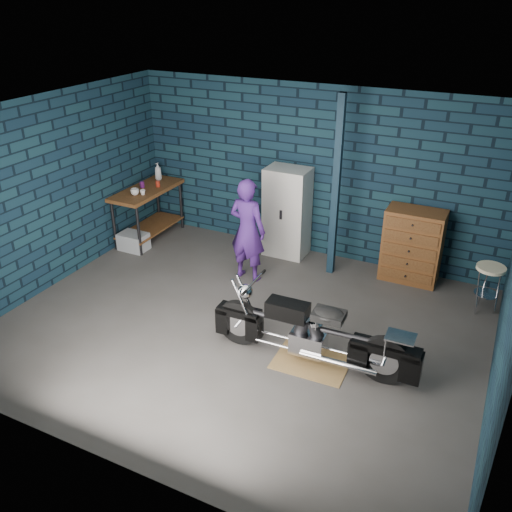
% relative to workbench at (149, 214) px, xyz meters
% --- Properties ---
extents(ground, '(6.00, 6.00, 0.00)m').
position_rel_workbench_xyz_m(ground, '(2.68, -1.75, -0.46)').
color(ground, '#474442').
rests_on(ground, ground).
extents(room_walls, '(6.02, 5.01, 2.71)m').
position_rel_workbench_xyz_m(room_walls, '(2.68, -1.20, 1.45)').
color(room_walls, '#0E2130').
rests_on(room_walls, ground).
extents(support_post, '(0.10, 0.10, 2.70)m').
position_rel_workbench_xyz_m(support_post, '(3.23, 0.20, 0.90)').
color(support_post, '#102332').
rests_on(support_post, ground).
extents(workbench, '(0.60, 1.40, 0.91)m').
position_rel_workbench_xyz_m(workbench, '(0.00, 0.00, 0.00)').
color(workbench, brown).
rests_on(workbench, ground).
extents(drip_mat, '(0.88, 0.67, 0.01)m').
position_rel_workbench_xyz_m(drip_mat, '(3.77, -2.03, -0.45)').
color(drip_mat, brown).
rests_on(drip_mat, ground).
extents(motorcycle, '(2.11, 0.63, 0.92)m').
position_rel_workbench_xyz_m(motorcycle, '(3.77, -2.03, 0.01)').
color(motorcycle, black).
rests_on(motorcycle, ground).
extents(person, '(0.59, 0.41, 1.56)m').
position_rel_workbench_xyz_m(person, '(2.16, -0.52, 0.33)').
color(person, '#451F77').
rests_on(person, ground).
extents(storage_bin, '(0.46, 0.33, 0.29)m').
position_rel_workbench_xyz_m(storage_bin, '(0.02, -0.50, -0.31)').
color(storage_bin, '#999CA1').
rests_on(storage_bin, ground).
extents(locker, '(0.68, 0.48, 1.45)m').
position_rel_workbench_xyz_m(locker, '(2.36, 0.48, 0.27)').
color(locker, silver).
rests_on(locker, ground).
extents(tool_chest, '(0.83, 0.46, 1.11)m').
position_rel_workbench_xyz_m(tool_chest, '(4.36, 0.48, 0.10)').
color(tool_chest, brown).
rests_on(tool_chest, ground).
extents(shop_stool, '(0.46, 0.46, 0.68)m').
position_rel_workbench_xyz_m(shop_stool, '(5.46, 0.03, -0.11)').
color(shop_stool, beige).
rests_on(shop_stool, ground).
extents(cup_a, '(0.14, 0.14, 0.11)m').
position_rel_workbench_xyz_m(cup_a, '(0.02, -0.33, 0.51)').
color(cup_a, beige).
rests_on(cup_a, workbench).
extents(cup_b, '(0.10, 0.10, 0.08)m').
position_rel_workbench_xyz_m(cup_b, '(0.13, -0.27, 0.50)').
color(cup_b, beige).
rests_on(cup_b, workbench).
extents(mug_purple, '(0.08, 0.08, 0.10)m').
position_rel_workbench_xyz_m(mug_purple, '(-0.09, 0.01, 0.51)').
color(mug_purple, '#661C70').
rests_on(mug_purple, workbench).
extents(mug_red, '(0.08, 0.08, 0.10)m').
position_rel_workbench_xyz_m(mug_red, '(0.12, 0.16, 0.51)').
color(mug_red, '#A32615').
rests_on(mug_red, workbench).
extents(bottle, '(0.12, 0.12, 0.30)m').
position_rel_workbench_xyz_m(bottle, '(-0.09, 0.48, 0.61)').
color(bottle, '#999CA1').
rests_on(bottle, workbench).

